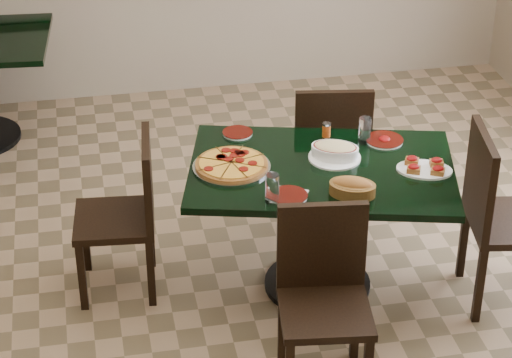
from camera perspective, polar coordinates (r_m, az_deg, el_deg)
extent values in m
plane|color=#927454|center=(5.40, -0.38, -7.11)|extent=(5.50, 5.50, 0.00)
cube|color=black|center=(5.14, 3.77, 0.49)|extent=(1.53, 1.18, 0.04)
cylinder|color=black|center=(5.34, 3.64, -3.01)|extent=(0.12, 0.12, 0.71)
cylinder|color=black|center=(5.53, 3.53, -5.95)|extent=(0.58, 0.58, 0.03)
cube|color=black|center=(5.91, 4.15, 1.57)|extent=(0.50, 0.50, 0.04)
cube|color=black|center=(5.62, 4.45, 2.86)|extent=(0.44, 0.11, 0.47)
cube|color=black|center=(6.21, 5.62, 0.54)|extent=(0.05, 0.05, 0.43)
cube|color=black|center=(5.89, 6.07, -1.27)|extent=(0.05, 0.05, 0.43)
cube|color=black|center=(6.17, 2.16, 0.48)|extent=(0.05, 0.05, 0.43)
cube|color=black|center=(5.85, 2.42, -1.35)|extent=(0.05, 0.05, 0.43)
cube|color=black|center=(4.65, 3.97, -7.59)|extent=(0.47, 0.47, 0.04)
cube|color=black|center=(4.66, 3.78, -3.78)|extent=(0.42, 0.09, 0.45)
cube|color=black|center=(4.91, 1.51, -8.47)|extent=(0.04, 0.04, 0.41)
cube|color=black|center=(4.95, 5.69, -8.25)|extent=(0.04, 0.04, 0.41)
cube|color=black|center=(5.16, 12.70, 0.01)|extent=(0.11, 0.46, 0.49)
cube|color=black|center=(5.27, 12.66, -5.93)|extent=(0.05, 0.05, 0.45)
cube|color=black|center=(5.59, 11.76, -3.50)|extent=(0.05, 0.05, 0.45)
cube|color=black|center=(5.33, -8.10, -2.34)|extent=(0.46, 0.46, 0.04)
cube|color=black|center=(5.20, -6.20, 0.03)|extent=(0.08, 0.42, 0.45)
cube|color=black|center=(5.62, -9.73, -3.37)|extent=(0.04, 0.04, 0.41)
cube|color=black|center=(5.60, -6.05, -3.20)|extent=(0.04, 0.04, 0.41)
cube|color=black|center=(5.32, -9.91, -5.52)|extent=(0.04, 0.04, 0.41)
cube|color=black|center=(5.30, -6.02, -5.34)|extent=(0.04, 0.04, 0.41)
cylinder|color=silver|center=(5.11, -1.40, 0.71)|extent=(0.40, 0.40, 0.01)
cylinder|color=brown|center=(5.11, -1.41, 0.83)|extent=(0.37, 0.37, 0.02)
cylinder|color=gold|center=(5.10, -1.41, 0.93)|extent=(0.33, 0.33, 0.01)
cylinder|color=white|center=(5.21, 4.51, 1.23)|extent=(0.27, 0.27, 0.01)
ellipsoid|color=beige|center=(5.18, 4.54, 1.85)|extent=(0.26, 0.22, 0.04)
ellipsoid|color=#AD7230|center=(4.88, 5.54, -0.32)|extent=(0.22, 0.17, 0.08)
cylinder|color=white|center=(4.86, 1.90, -0.98)|extent=(0.18, 0.18, 0.01)
cylinder|color=#370703|center=(4.86, 1.90, -0.91)|extent=(0.19, 0.19, 0.00)
cylinder|color=white|center=(5.41, 7.34, 2.20)|extent=(0.20, 0.20, 0.01)
cylinder|color=#370703|center=(5.40, 7.35, 2.26)|extent=(0.20, 0.20, 0.00)
ellipsoid|color=maroon|center=(5.40, 7.35, 2.29)|extent=(0.06, 0.06, 0.03)
cylinder|color=white|center=(5.44, -1.06, 2.63)|extent=(0.16, 0.16, 0.01)
cylinder|color=#370703|center=(5.43, -1.06, 2.70)|extent=(0.17, 0.17, 0.00)
cube|color=white|center=(4.87, 1.94, -0.97)|extent=(0.21, 0.21, 0.00)
cube|color=silver|center=(4.88, 2.17, -0.90)|extent=(0.08, 0.14, 0.00)
cylinder|color=white|center=(5.36, 6.23, 2.80)|extent=(0.07, 0.07, 0.14)
cylinder|color=white|center=(4.79, 0.93, -0.53)|extent=(0.07, 0.07, 0.15)
cylinder|color=#B94B13|center=(5.41, 4.04, 2.78)|extent=(0.05, 0.05, 0.07)
cylinder|color=silver|center=(5.39, 4.06, 3.15)|extent=(0.05, 0.05, 0.01)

